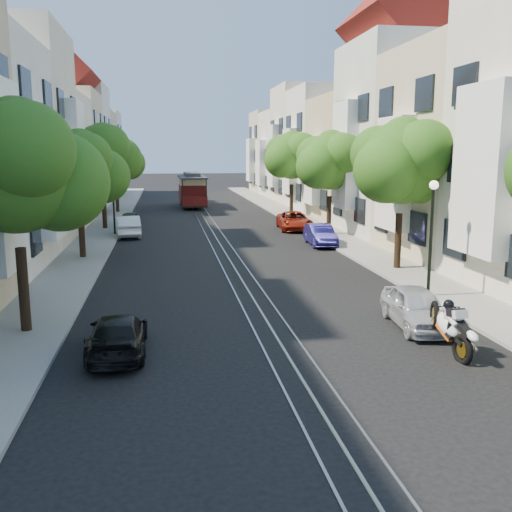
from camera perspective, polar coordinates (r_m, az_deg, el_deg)
name	(u,v)px	position (r m, az deg, el deg)	size (l,w,h in m)	color
ground	(207,222)	(43.36, -4.93, 3.37)	(200.00, 200.00, 0.00)	black
sidewalk_east	(300,220)	(44.46, 4.44, 3.63)	(2.50, 80.00, 0.12)	gray
sidewalk_west	(109,223)	(43.45, -14.53, 3.17)	(2.50, 80.00, 0.12)	gray
rail_left	(200,222)	(43.33, -5.66, 3.36)	(0.06, 80.00, 0.02)	gray
rail_slot	(207,222)	(43.36, -4.93, 3.38)	(0.06, 80.00, 0.02)	gray
rail_right	(214,222)	(43.41, -4.21, 3.40)	(0.06, 80.00, 0.02)	gray
lane_line	(207,222)	(43.36, -4.93, 3.37)	(0.08, 80.00, 0.01)	tan
townhouses_east	(360,153)	(45.37, 10.34, 10.11)	(7.75, 72.00, 12.00)	beige
townhouses_west	(38,154)	(43.74, -20.95, 9.46)	(7.75, 72.00, 11.76)	silver
tree_e_b	(403,164)	(26.05, 14.49, 8.87)	(4.93, 4.08, 6.68)	black
tree_e_c	(331,163)	(36.41, 7.53, 9.24)	(4.84, 3.99, 6.52)	black
tree_e_d	(293,157)	(47.06, 3.69, 9.88)	(5.01, 4.16, 6.85)	black
tree_w_a	(17,171)	(17.40, -22.81, 7.80)	(4.93, 4.08, 6.68)	black
tree_w_b	(79,170)	(29.21, -17.24, 8.21)	(4.72, 3.87, 6.27)	black
tree_w_c	(103,155)	(40.12, -15.10, 9.75)	(5.13, 4.28, 7.09)	black
tree_w_d	(116,160)	(51.08, -13.80, 9.34)	(4.84, 3.99, 6.52)	black
lamp_east	(432,221)	(21.26, 17.18, 3.36)	(0.32, 0.32, 4.16)	black
lamp_west	(113,191)	(37.15, -14.11, 6.33)	(0.32, 0.32, 4.16)	black
sportbike_rider	(451,325)	(15.88, 18.88, -6.58)	(0.55, 2.23, 1.54)	black
cable_car	(192,189)	(55.46, -6.42, 6.72)	(2.58, 7.87, 3.01)	black
parked_car_e_near	(416,307)	(18.07, 15.75, -4.97)	(1.44, 3.59, 1.22)	#A8ACB4
parked_car_e_mid	(320,235)	(32.66, 6.44, 2.11)	(1.29, 3.69, 1.22)	#100E46
parked_car_e_far	(294,221)	(39.08, 3.84, 3.53)	(2.07, 4.48, 1.25)	maroon
parked_car_w_near	(118,334)	(15.60, -13.65, -7.63)	(1.48, 3.65, 1.06)	black
parked_car_w_mid	(128,226)	(36.83, -12.64, 2.94)	(1.39, 3.99, 1.32)	silver
parked_car_w_far	(130,219)	(41.81, -12.49, 3.65)	(1.28, 3.18, 1.08)	#163718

